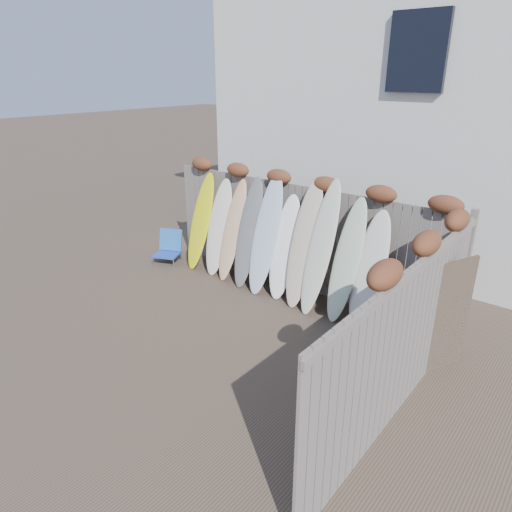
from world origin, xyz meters
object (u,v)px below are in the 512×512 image
Objects in this scene: lattice_panel at (440,319)px; wooden_crate at (372,357)px; beach_chair at (169,247)px; surfboard_0 at (201,222)px.

wooden_crate is at bearing -109.30° from lattice_panel.
lattice_panel is at bearing -3.41° from beach_chair.
surfboard_0 is at bearing 19.88° from beach_chair.
wooden_crate is at bearing -10.83° from beach_chair.
surfboard_0 reaches higher than lattice_panel.
wooden_crate is (5.31, -1.01, -0.01)m from beach_chair.
lattice_panel is at bearing 47.34° from wooden_crate.
surfboard_0 is at bearing 164.19° from wooden_crate.
beach_chair is 0.44× the size of lattice_panel.
beach_chair reaches higher than wooden_crate.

